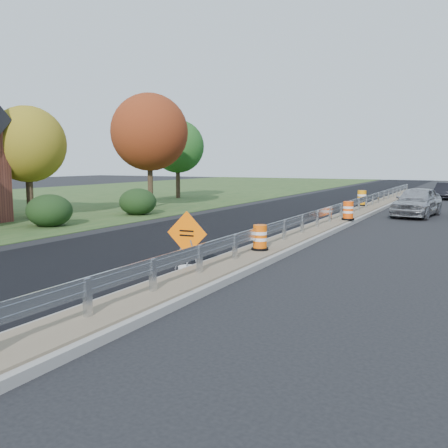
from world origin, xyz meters
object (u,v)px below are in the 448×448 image
at_px(caution_sign, 187,256).
at_px(car_silver, 417,202).
at_px(car_dark_mid, 446,191).
at_px(barrel_median_mid, 348,211).
at_px(barrel_median_near, 260,238).
at_px(barrel_median_far, 362,198).

distance_m(caution_sign, car_silver, 18.05).
bearing_deg(car_dark_mid, car_silver, -86.25).
relative_size(caution_sign, car_silver, 0.34).
bearing_deg(caution_sign, car_dark_mid, 78.60).
bearing_deg(barrel_median_mid, car_dark_mid, 81.34).
xyz_separation_m(caution_sign, barrel_median_near, (0.95, 2.82, 0.19)).
relative_size(car_silver, car_dark_mid, 1.20).
xyz_separation_m(caution_sign, barrel_median_mid, (1.45, 12.29, 0.23)).
height_order(caution_sign, barrel_median_far, caution_sign).
xyz_separation_m(barrel_median_mid, car_silver, (2.49, 5.32, 0.17)).
bearing_deg(barrel_median_near, caution_sign, -108.71).
bearing_deg(car_dark_mid, barrel_median_far, -103.33).
relative_size(barrel_median_mid, car_dark_mid, 0.22).
distance_m(barrel_median_mid, car_dark_mid, 20.27).
relative_size(barrel_median_mid, car_silver, 0.18).
bearing_deg(barrel_median_far, caution_sign, -90.98).
height_order(barrel_median_near, car_dark_mid, car_dark_mid).
bearing_deg(barrel_median_far, car_silver, -38.32).
distance_m(car_silver, car_dark_mid, 14.73).
distance_m(barrel_median_near, barrel_median_mid, 9.49).
height_order(barrel_median_mid, car_silver, car_silver).
bearing_deg(car_silver, barrel_median_far, 148.77).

